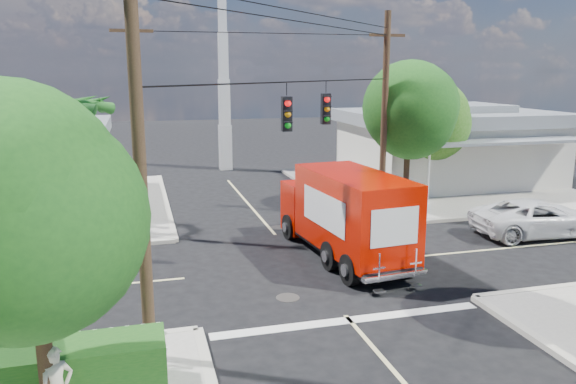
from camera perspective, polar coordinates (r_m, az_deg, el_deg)
name	(u,v)px	position (r m, az deg, el deg)	size (l,w,h in m)	color
ground	(303,267)	(19.23, 1.57, -7.64)	(120.00, 120.00, 0.00)	black
sidewalk_ne	(431,186)	(33.11, 14.30, 0.57)	(14.12, 14.12, 0.14)	gray
sidewalk_nw	(17,210)	(29.47, -25.80, -1.70)	(14.12, 14.12, 0.14)	gray
road_markings	(317,282)	(17.92, 2.94, -9.16)	(32.00, 32.00, 0.01)	beige
building_ne	(448,144)	(34.49, 15.97, 4.72)	(11.80, 10.20, 4.50)	silver
radio_tower	(224,85)	(37.77, -6.54, 10.77)	(0.80, 0.80, 17.00)	silver
tree_sw_front	(30,207)	(10.17, -24.72, -1.39)	(3.88, 3.78, 6.03)	#422D1C
tree_ne_front	(410,109)	(27.16, 12.27, 8.20)	(4.21, 4.14, 6.66)	#422D1C
tree_ne_back	(435,117)	(30.37, 14.71, 7.38)	(3.77, 3.66, 5.82)	#422D1C
palm_nw_front	(78,108)	(24.97, -20.55, 8.02)	(3.01, 3.08, 5.59)	#422D1C
palm_nw_back	(33,115)	(26.73, -24.50, 7.13)	(3.01, 3.08, 5.19)	#422D1C
utility_poles	(246,126)	(19.36, -4.25, 6.67)	(12.00, 10.68, 9.00)	#473321
picket_fence	(21,359)	(13.34, -25.47, -15.05)	(5.94, 0.06, 1.00)	silver
hedge_sw	(2,380)	(12.69, -27.04, -16.62)	(6.20, 1.20, 1.10)	#144615
vending_boxes	(398,198)	(26.92, 11.08, -0.56)	(1.90, 0.50, 1.10)	#AB261E
delivery_truck	(345,214)	(19.89, 5.79, -2.21)	(2.97, 7.46, 3.15)	black
parked_car	(538,218)	(24.77, 24.06, -2.41)	(2.43, 5.27, 1.46)	silver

